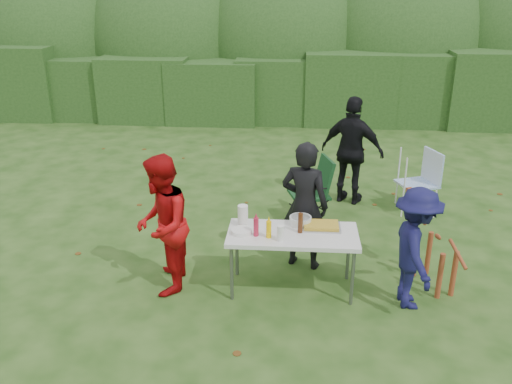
# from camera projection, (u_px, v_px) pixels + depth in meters

# --- Properties ---
(ground) EXTENTS (80.00, 80.00, 0.00)m
(ground) POSITION_uv_depth(u_px,v_px,m) (258.00, 287.00, 6.52)
(ground) COLOR #1E4211
(hedge_row) EXTENTS (22.00, 1.40, 1.70)m
(hedge_row) POSITION_uv_depth(u_px,v_px,m) (281.00, 87.00, 13.60)
(hedge_row) COLOR #23471C
(hedge_row) RESTS_ON ground
(shrub_backdrop) EXTENTS (20.00, 2.60, 3.20)m
(shrub_backdrop) POSITION_uv_depth(u_px,v_px,m) (283.00, 49.00, 14.80)
(shrub_backdrop) COLOR #3D6628
(shrub_backdrop) RESTS_ON ground
(folding_table) EXTENTS (1.50, 0.70, 0.74)m
(folding_table) POSITION_uv_depth(u_px,v_px,m) (293.00, 237.00, 6.23)
(folding_table) COLOR silver
(folding_table) RESTS_ON ground
(person_cook) EXTENTS (0.70, 0.56, 1.66)m
(person_cook) POSITION_uv_depth(u_px,v_px,m) (305.00, 206.00, 6.72)
(person_cook) COLOR black
(person_cook) RESTS_ON ground
(person_red_jacket) EXTENTS (0.70, 0.86, 1.66)m
(person_red_jacket) POSITION_uv_depth(u_px,v_px,m) (162.00, 225.00, 6.19)
(person_red_jacket) COLOR #AD0B0D
(person_red_jacket) RESTS_ON ground
(person_black_puffy) EXTENTS (1.11, 0.81, 1.75)m
(person_black_puffy) POSITION_uv_depth(u_px,v_px,m) (352.00, 151.00, 8.64)
(person_black_puffy) COLOR black
(person_black_puffy) RESTS_ON ground
(child) EXTENTS (0.59, 0.94, 1.41)m
(child) POSITION_uv_depth(u_px,v_px,m) (415.00, 249.00, 5.93)
(child) COLOR #121242
(child) RESTS_ON ground
(dog) EXTENTS (0.75, 1.12, 0.99)m
(dog) POSITION_uv_depth(u_px,v_px,m) (436.00, 249.00, 6.37)
(dog) COLOR brown
(dog) RESTS_ON ground
(camping_chair) EXTENTS (0.78, 0.78, 1.00)m
(camping_chair) POSITION_uv_depth(u_px,v_px,m) (309.00, 191.00, 8.07)
(camping_chair) COLOR #153F1D
(camping_chair) RESTS_ON ground
(lawn_chair) EXTENTS (0.75, 0.75, 0.98)m
(lawn_chair) POSITION_uv_depth(u_px,v_px,m) (417.00, 181.00, 8.45)
(lawn_chair) COLOR #417FCE
(lawn_chair) RESTS_ON ground
(food_tray) EXTENTS (0.45, 0.30, 0.02)m
(food_tray) POSITION_uv_depth(u_px,v_px,m) (321.00, 227.00, 6.32)
(food_tray) COLOR #B7B7BA
(food_tray) RESTS_ON folding_table
(focaccia_bread) EXTENTS (0.40, 0.26, 0.04)m
(focaccia_bread) POSITION_uv_depth(u_px,v_px,m) (321.00, 225.00, 6.31)
(focaccia_bread) COLOR gold
(focaccia_bread) RESTS_ON food_tray
(mustard_bottle) EXTENTS (0.06, 0.06, 0.20)m
(mustard_bottle) POSITION_uv_depth(u_px,v_px,m) (269.00, 229.00, 6.06)
(mustard_bottle) COLOR #FFCA03
(mustard_bottle) RESTS_ON folding_table
(ketchup_bottle) EXTENTS (0.06, 0.06, 0.22)m
(ketchup_bottle) POSITION_uv_depth(u_px,v_px,m) (256.00, 227.00, 6.10)
(ketchup_bottle) COLOR #B41D3C
(ketchup_bottle) RESTS_ON folding_table
(beer_bottle) EXTENTS (0.06, 0.06, 0.24)m
(beer_bottle) POSITION_uv_depth(u_px,v_px,m) (300.00, 223.00, 6.17)
(beer_bottle) COLOR #47230F
(beer_bottle) RESTS_ON folding_table
(paper_towel_roll) EXTENTS (0.12, 0.12, 0.26)m
(paper_towel_roll) POSITION_uv_depth(u_px,v_px,m) (243.00, 216.00, 6.33)
(paper_towel_roll) COLOR white
(paper_towel_roll) RESTS_ON folding_table
(cup_stack) EXTENTS (0.08, 0.08, 0.18)m
(cup_stack) POSITION_uv_depth(u_px,v_px,m) (280.00, 233.00, 6.00)
(cup_stack) COLOR white
(cup_stack) RESTS_ON folding_table
(pasta_bowl) EXTENTS (0.26, 0.26, 0.10)m
(pasta_bowl) POSITION_uv_depth(u_px,v_px,m) (300.00, 221.00, 6.40)
(pasta_bowl) COLOR silver
(pasta_bowl) RESTS_ON folding_table
(plate_stack) EXTENTS (0.24, 0.24, 0.05)m
(plate_stack) POSITION_uv_depth(u_px,v_px,m) (242.00, 231.00, 6.19)
(plate_stack) COLOR white
(plate_stack) RESTS_ON folding_table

